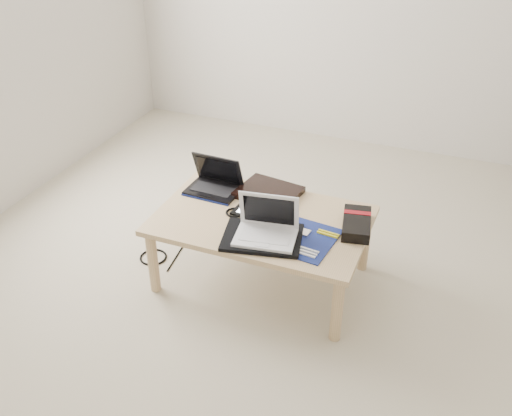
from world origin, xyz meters
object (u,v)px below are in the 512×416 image
at_px(coffee_table, 262,226).
at_px(white_laptop, 267,228).
at_px(gpu_box, 356,224).
at_px(netbook, 215,184).

distance_m(coffee_table, white_laptop, 0.22).
relative_size(white_laptop, gpu_box, 1.10).
bearing_deg(coffee_table, white_laptop, -61.95).
height_order(white_laptop, gpu_box, white_laptop).
height_order(coffee_table, netbook, netbook).
xyz_separation_m(white_laptop, gpu_box, (0.39, 0.25, -0.03)).
relative_size(coffee_table, gpu_box, 3.71).
bearing_deg(gpu_box, coffee_table, -170.06).
bearing_deg(netbook, gpu_box, -5.95).
relative_size(coffee_table, netbook, 3.70).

